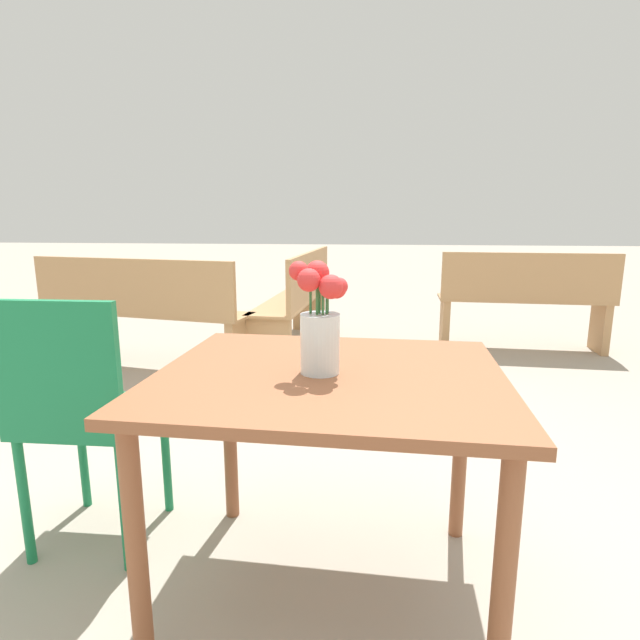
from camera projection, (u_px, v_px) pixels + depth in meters
ground_plane at (329, 591)px, 1.54m from camera, size 40.00×40.00×0.00m
table_front at (330, 403)px, 1.42m from camera, size 0.99×0.86×0.71m
flower_vase at (320, 327)px, 1.37m from camera, size 0.16×0.14×0.31m
cafe_chair at (81, 407)px, 1.64m from camera, size 0.41×0.41×0.90m
bench_near at (300, 297)px, 4.29m from camera, size 0.46×1.67×0.85m
bench_middle at (525, 299)px, 4.24m from camera, size 1.43×0.43×0.85m
bench_far at (140, 311)px, 3.66m from camera, size 1.67×0.65×0.85m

